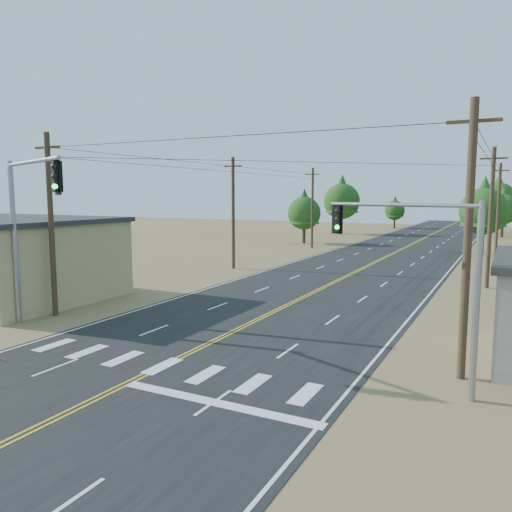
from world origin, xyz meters
The scene contains 15 objects.
road centered at (0.00, 30.00, 0.01)m, with size 15.00×200.00×0.02m, color black.
utility_pole_left_near centered at (-10.50, 12.00, 5.12)m, with size 1.80×0.30×10.00m.
utility_pole_left_mid centered at (-10.50, 32.00, 5.12)m, with size 1.80×0.30×10.00m.
utility_pole_left_far centered at (-10.50, 52.00, 5.12)m, with size 1.80×0.30×10.00m.
utility_pole_right_near centered at (10.50, 12.00, 5.12)m, with size 1.80×0.30×10.00m.
utility_pole_right_mid centered at (10.50, 32.00, 5.12)m, with size 1.80×0.30×10.00m.
utility_pole_right_far centered at (10.50, 52.00, 5.12)m, with size 1.80×0.30×10.00m.
signal_mast_left centered at (-9.04, 9.24, 5.68)m, with size 6.57×2.88×8.39m.
signal_mast_right centered at (9.40, 10.48, 4.43)m, with size 5.56×1.86×6.51m.
tree_left_near centered at (-13.60, 57.06, 4.62)m, with size 4.53×4.53×7.56m.
tree_left_mid centered at (-14.00, 75.26, 6.18)m, with size 6.06×6.06×10.10m.
tree_left_far centered at (-9.00, 94.24, 3.96)m, with size 3.89×3.89×6.48m.
tree_right_near centered at (9.00, 54.70, 5.38)m, with size 5.28×5.28×8.80m.
tree_right_mid centered at (10.55, 80.68, 4.87)m, with size 4.78×4.78×7.97m.
tree_right_far centered at (9.53, 89.85, 6.32)m, with size 6.20×6.20×10.33m.
Camera 1 is at (11.85, -7.07, 6.69)m, focal length 35.00 mm.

